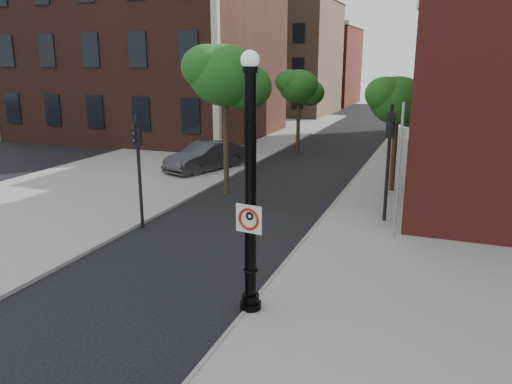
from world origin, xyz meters
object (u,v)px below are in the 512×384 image
at_px(traffic_signal_left, 138,152).
at_px(traffic_signal_right, 389,145).
at_px(no_parking_sign, 249,219).
at_px(parked_car, 206,157).
at_px(lamppost, 250,200).

bearing_deg(traffic_signal_left, traffic_signal_right, 12.22).
distance_m(no_parking_sign, parked_car, 16.18).
distance_m(no_parking_sign, traffic_signal_left, 7.55).
bearing_deg(no_parking_sign, traffic_signal_right, 83.26).
xyz_separation_m(no_parking_sign, traffic_signal_right, (2.13, 8.19, 0.54)).
distance_m(lamppost, parked_car, 16.08).
distance_m(lamppost, traffic_signal_left, 7.43).
bearing_deg(parked_car, traffic_signal_left, -58.03).
bearing_deg(traffic_signal_left, lamppost, -48.42).
xyz_separation_m(lamppost, traffic_signal_right, (2.15, 8.03, 0.14)).
height_order(lamppost, no_parking_sign, lamppost).
xyz_separation_m(parked_car, traffic_signal_left, (2.06, -9.35, 1.95)).
xyz_separation_m(lamppost, traffic_signal_left, (-5.95, 4.44, -0.05)).
relative_size(no_parking_sign, traffic_signal_left, 0.16).
bearing_deg(traffic_signal_right, lamppost, -103.77).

